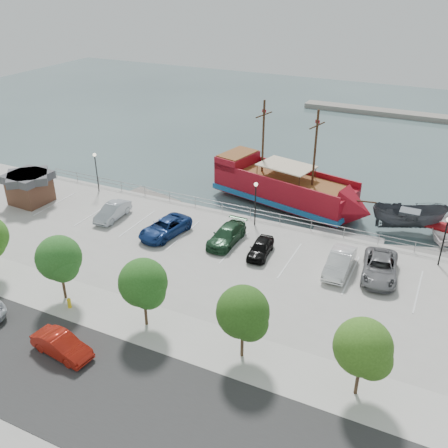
% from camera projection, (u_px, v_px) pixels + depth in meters
% --- Properties ---
extents(ground, '(160.00, 160.00, 0.00)m').
position_uv_depth(ground, '(224.00, 268.00, 41.60)').
color(ground, '#394E51').
extents(street, '(100.00, 8.00, 0.04)m').
position_uv_depth(street, '(103.00, 390.00, 28.35)').
color(street, '#2C2C2C').
rests_on(street, land_slab).
extents(sidewalk, '(100.00, 4.00, 0.05)m').
position_uv_depth(sidewalk, '(159.00, 328.00, 33.14)').
color(sidewalk, beige).
rests_on(sidewalk, land_slab).
extents(seawall_railing, '(50.00, 0.06, 1.00)m').
position_uv_depth(seawall_railing, '(260.00, 214.00, 47.13)').
color(seawall_railing, gray).
rests_on(seawall_railing, land_slab).
extents(far_shore, '(40.00, 3.00, 0.80)m').
position_uv_depth(far_shore, '(425.00, 117.00, 81.53)').
color(far_shore, gray).
rests_on(far_shore, ground).
extents(pirate_ship, '(17.87, 8.44, 11.07)m').
position_uv_depth(pirate_ship, '(294.00, 191.00, 51.16)').
color(pirate_ship, maroon).
rests_on(pirate_ship, ground).
extents(patrol_boat, '(7.27, 4.43, 2.64)m').
position_uv_depth(patrol_boat, '(409.00, 220.00, 46.64)').
color(patrol_boat, '#3C3F44').
rests_on(patrol_boat, ground).
extents(speedboat, '(5.74, 7.20, 1.34)m').
position_uv_depth(speedboat, '(448.00, 233.00, 45.71)').
color(speedboat, white).
rests_on(speedboat, ground).
extents(dock_west, '(6.49, 3.14, 0.36)m').
position_uv_depth(dock_west, '(154.00, 198.00, 53.80)').
color(dock_west, slate).
rests_on(dock_west, ground).
extents(dock_mid, '(6.63, 2.35, 0.37)m').
position_uv_depth(dock_mid, '(347.00, 238.00, 45.76)').
color(dock_mid, gray).
rests_on(dock_mid, ground).
extents(dock_east, '(7.77, 4.28, 0.43)m').
position_uv_depth(dock_east, '(428.00, 255.00, 43.05)').
color(dock_east, gray).
rests_on(dock_east, ground).
extents(shed, '(3.97, 3.97, 3.13)m').
position_uv_depth(shed, '(30.00, 187.00, 50.06)').
color(shed, brown).
rests_on(shed, land_slab).
extents(street_sedan, '(4.35, 1.96, 1.39)m').
position_uv_depth(street_sedan, '(62.00, 345.00, 30.68)').
color(street_sedan, '#A41B0F').
rests_on(street_sedan, street).
extents(fire_hydrant, '(0.28, 0.28, 0.82)m').
position_uv_depth(fire_hydrant, '(69.00, 303.00, 34.96)').
color(fire_hydrant, yellow).
rests_on(fire_hydrant, sidewalk).
extents(lamp_post_left, '(0.36, 0.36, 4.28)m').
position_uv_depth(lamp_post_left, '(96.00, 165.00, 51.90)').
color(lamp_post_left, black).
rests_on(lamp_post_left, land_slab).
extents(lamp_post_mid, '(0.36, 0.36, 4.28)m').
position_uv_depth(lamp_post_mid, '(256.00, 196.00, 44.98)').
color(lamp_post_mid, black).
rests_on(lamp_post_mid, land_slab).
extents(lamp_post_right, '(0.36, 0.36, 4.28)m').
position_uv_depth(lamp_post_right, '(445.00, 233.00, 38.83)').
color(lamp_post_right, black).
rests_on(lamp_post_right, land_slab).
extents(tree_c, '(3.30, 3.20, 5.00)m').
position_uv_depth(tree_c, '(60.00, 260.00, 34.59)').
color(tree_c, '#473321').
rests_on(tree_c, sidewalk).
extents(tree_d, '(3.30, 3.20, 5.00)m').
position_uv_depth(tree_d, '(144.00, 285.00, 31.90)').
color(tree_d, '#473321').
rests_on(tree_d, sidewalk).
extents(tree_e, '(3.30, 3.20, 5.00)m').
position_uv_depth(tree_e, '(245.00, 314.00, 29.20)').
color(tree_e, '#473321').
rests_on(tree_e, sidewalk).
extents(tree_f, '(3.30, 3.20, 5.00)m').
position_uv_depth(tree_f, '(365.00, 350.00, 26.51)').
color(tree_f, '#473321').
rests_on(tree_f, sidewalk).
extents(parked_car_b, '(1.74, 4.47, 1.45)m').
position_uv_depth(parked_car_b, '(113.00, 212.00, 47.24)').
color(parked_car_b, '#9DA6AF').
rests_on(parked_car_b, land_slab).
extents(parked_car_c, '(3.31, 5.66, 1.48)m').
position_uv_depth(parked_car_c, '(165.00, 228.00, 44.30)').
color(parked_car_c, navy).
rests_on(parked_car_c, land_slab).
extents(parked_car_d, '(2.11, 5.04, 1.45)m').
position_uv_depth(parked_car_d, '(227.00, 235.00, 43.11)').
color(parked_car_d, '#1C3F25').
rests_on(parked_car_d, land_slab).
extents(parked_car_e, '(1.91, 4.01, 1.32)m').
position_uv_depth(parked_car_e, '(261.00, 248.00, 41.28)').
color(parked_car_e, black).
rests_on(parked_car_e, land_slab).
extents(parked_car_f, '(1.76, 4.92, 1.61)m').
position_uv_depth(parked_car_f, '(340.00, 262.00, 39.01)').
color(parked_car_f, white).
rests_on(parked_car_f, land_slab).
extents(parked_car_g, '(3.29, 5.88, 1.55)m').
position_uv_depth(parked_car_g, '(380.00, 268.00, 38.36)').
color(parked_car_g, slate).
rests_on(parked_car_g, land_slab).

